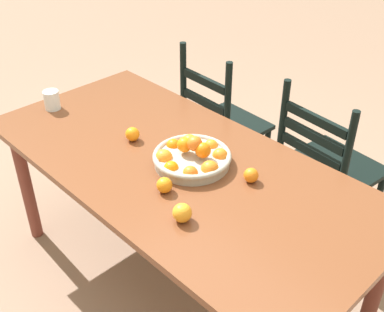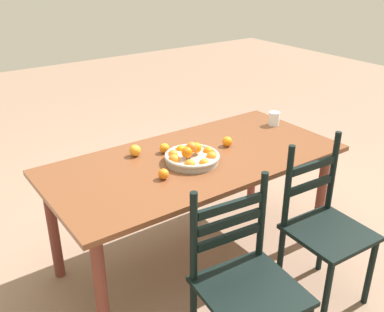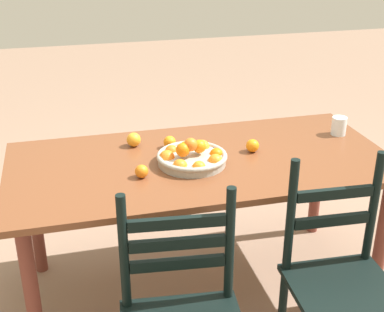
# 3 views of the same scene
# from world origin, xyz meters

# --- Properties ---
(ground_plane) EXTENTS (12.00, 12.00, 0.00)m
(ground_plane) POSITION_xyz_m (0.00, 0.00, 0.00)
(ground_plane) COLOR #8B6E5A
(dining_table) EXTENTS (1.83, 0.87, 0.74)m
(dining_table) POSITION_xyz_m (0.00, 0.00, 0.65)
(dining_table) COLOR brown
(dining_table) RESTS_ON ground
(chair_near_window) EXTENTS (0.49, 0.49, 0.93)m
(chair_near_window) POSITION_xyz_m (0.28, 0.78, 0.45)
(chair_near_window) COLOR black
(chair_near_window) RESTS_ON ground
(chair_by_cabinet) EXTENTS (0.43, 0.43, 0.96)m
(chair_by_cabinet) POSITION_xyz_m (-0.39, 0.70, 0.45)
(chair_by_cabinet) COLOR black
(chair_by_cabinet) RESTS_ON ground
(fruit_bowl) EXTENTS (0.33, 0.33, 0.13)m
(fruit_bowl) POSITION_xyz_m (0.05, 0.04, 0.77)
(fruit_bowl) COLOR #A3A094
(fruit_bowl) RESTS_ON dining_table
(orange_loose_0) EXTENTS (0.06, 0.06, 0.06)m
(orange_loose_0) POSITION_xyz_m (0.31, 0.12, 0.77)
(orange_loose_0) COLOR orange
(orange_loose_0) RESTS_ON dining_table
(orange_loose_1) EXTENTS (0.06, 0.06, 0.06)m
(orange_loose_1) POSITION_xyz_m (0.12, -0.17, 0.77)
(orange_loose_1) COLOR orange
(orange_loose_1) RESTS_ON dining_table
(orange_loose_2) EXTENTS (0.07, 0.07, 0.07)m
(orange_loose_2) POSITION_xyz_m (0.29, -0.24, 0.77)
(orange_loose_2) COLOR orange
(orange_loose_2) RESTS_ON dining_table
(orange_loose_3) EXTENTS (0.06, 0.06, 0.06)m
(orange_loose_3) POSITION_xyz_m (-0.27, -0.02, 0.77)
(orange_loose_3) COLOR orange
(orange_loose_3) RESTS_ON dining_table
(drinking_glass) EXTENTS (0.08, 0.08, 0.10)m
(drinking_glass) POSITION_xyz_m (-0.79, -0.13, 0.78)
(drinking_glass) COLOR silver
(drinking_glass) RESTS_ON dining_table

